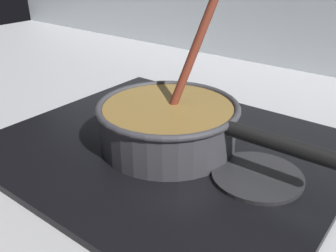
% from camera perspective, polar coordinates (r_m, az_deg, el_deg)
% --- Properties ---
extents(ground, '(2.40, 1.60, 0.04)m').
position_cam_1_polar(ground, '(0.58, -17.56, -11.28)').
color(ground, '#B7B7BC').
extents(hob_plate, '(0.56, 0.48, 0.01)m').
position_cam_1_polar(hob_plate, '(0.64, -0.00, -3.32)').
color(hob_plate, black).
rests_on(hob_plate, ground).
extents(burner_ring, '(0.19, 0.19, 0.01)m').
position_cam_1_polar(burner_ring, '(0.63, -0.00, -2.53)').
color(burner_ring, '#592D0C').
rests_on(burner_ring, hob_plate).
extents(spare_burner, '(0.13, 0.13, 0.01)m').
position_cam_1_polar(spare_burner, '(0.56, 13.48, -7.44)').
color(spare_burner, '#262628').
rests_on(spare_burner, hob_plate).
extents(cooking_pan, '(0.39, 0.23, 0.28)m').
position_cam_1_polar(cooking_pan, '(0.62, 0.19, 0.45)').
color(cooking_pan, '#38383D').
rests_on(cooking_pan, hob_plate).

